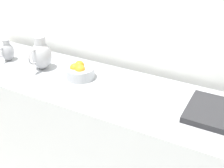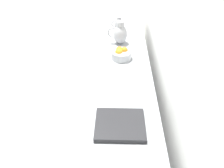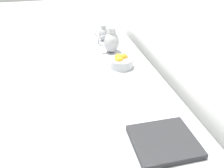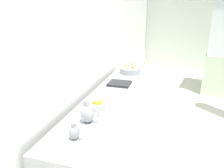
# 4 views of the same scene
# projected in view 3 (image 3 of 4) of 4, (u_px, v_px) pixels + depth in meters

# --- Properties ---
(prep_counter) EXTENTS (0.64, 2.99, 0.88)m
(prep_counter) POSITION_uv_depth(u_px,v_px,m) (130.00, 141.00, 1.85)
(prep_counter) COLOR #9EA0A5
(prep_counter) RESTS_ON ground_plane
(orange_bowl) EXTENTS (0.20, 0.20, 0.11)m
(orange_bowl) POSITION_uv_depth(u_px,v_px,m) (121.00, 62.00, 1.99)
(orange_bowl) COLOR #ADAFB5
(orange_bowl) RESTS_ON prep_counter
(metal_pitcher_tall) EXTENTS (0.21, 0.15, 0.25)m
(metal_pitcher_tall) POSITION_uv_depth(u_px,v_px,m) (111.00, 41.00, 2.23)
(metal_pitcher_tall) COLOR #A3A3A8
(metal_pitcher_tall) RESTS_ON prep_counter
(metal_pitcher_short) EXTENTS (0.15, 0.10, 0.17)m
(metal_pitcher_short) POSITION_uv_depth(u_px,v_px,m) (103.00, 34.00, 2.53)
(metal_pitcher_short) COLOR #939399
(metal_pitcher_short) RESTS_ON prep_counter
(counter_sink_basin) EXTENTS (0.34, 0.30, 0.04)m
(counter_sink_basin) POSITION_uv_depth(u_px,v_px,m) (164.00, 141.00, 1.23)
(counter_sink_basin) COLOR #232326
(counter_sink_basin) RESTS_ON prep_counter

